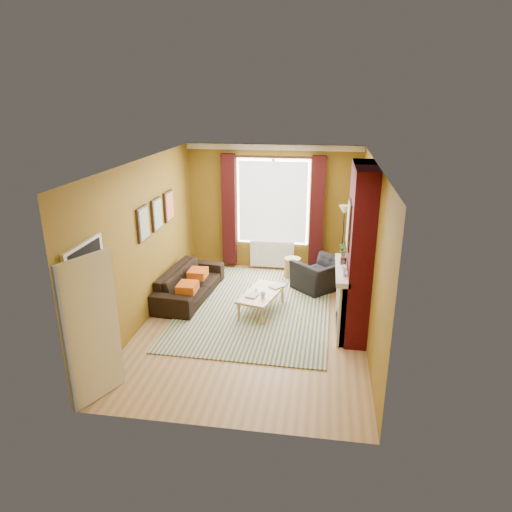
% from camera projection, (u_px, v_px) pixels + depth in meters
% --- Properties ---
extents(ground, '(5.50, 5.50, 0.00)m').
position_uv_depth(ground, '(254.00, 322.00, 8.07)').
color(ground, olive).
rests_on(ground, ground).
extents(room_walls, '(3.82, 5.54, 2.83)m').
position_uv_depth(room_walls, '(293.00, 244.00, 7.78)').
color(room_walls, brown).
rests_on(room_walls, ground).
extents(striped_rug, '(2.84, 3.88, 0.02)m').
position_uv_depth(striped_rug, '(256.00, 307.00, 8.62)').
color(striped_rug, navy).
rests_on(striped_rug, ground).
extents(sofa, '(0.97, 2.09, 0.59)m').
position_uv_depth(sofa, '(189.00, 283.00, 8.97)').
color(sofa, black).
rests_on(sofa, ground).
extents(armchair, '(1.28, 1.28, 0.63)m').
position_uv_depth(armchair, '(320.00, 275.00, 9.33)').
color(armchair, black).
rests_on(armchair, ground).
extents(coffee_table, '(0.83, 1.23, 0.38)m').
position_uv_depth(coffee_table, '(262.00, 294.00, 8.37)').
color(coffee_table, tan).
rests_on(coffee_table, ground).
extents(wicker_stool, '(0.36, 0.36, 0.45)m').
position_uv_depth(wicker_stool, '(292.00, 268.00, 9.96)').
color(wicker_stool, olive).
rests_on(wicker_stool, ground).
extents(floor_lamp, '(0.29, 0.29, 1.65)m').
position_uv_depth(floor_lamp, '(344.00, 222.00, 9.46)').
color(floor_lamp, black).
rests_on(floor_lamp, ground).
extents(book_a, '(0.25, 0.30, 0.02)m').
position_uv_depth(book_a, '(247.00, 294.00, 8.25)').
color(book_a, '#999999').
rests_on(book_a, coffee_table).
extents(book_b, '(0.35, 0.35, 0.02)m').
position_uv_depth(book_b, '(274.00, 284.00, 8.68)').
color(book_b, '#999999').
rests_on(book_b, coffee_table).
extents(mug, '(0.11, 0.11, 0.09)m').
position_uv_depth(mug, '(263.00, 295.00, 8.15)').
color(mug, '#999999').
rests_on(mug, coffee_table).
extents(tv_remote, '(0.06, 0.15, 0.02)m').
position_uv_depth(tv_remote, '(256.00, 291.00, 8.39)').
color(tv_remote, '#252527').
rests_on(tv_remote, coffee_table).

